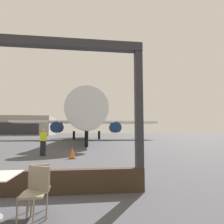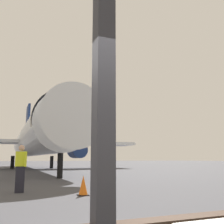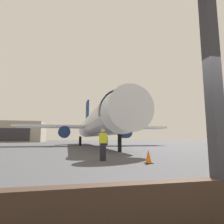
# 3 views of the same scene
# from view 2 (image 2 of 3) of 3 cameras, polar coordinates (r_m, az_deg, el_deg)

# --- Properties ---
(ground_plane) EXTENTS (220.00, 220.00, 0.00)m
(ground_plane) POSITION_cam_2_polar(r_m,az_deg,el_deg) (42.54, -21.32, -11.18)
(ground_plane) COLOR #424247
(window_frame) EXTENTS (7.87, 0.24, 4.04)m
(window_frame) POSITION_cam_2_polar(r_m,az_deg,el_deg) (2.68, -1.94, -5.32)
(window_frame) COLOR #38281E
(window_frame) RESTS_ON ground
(airplane) EXTENTS (26.29, 36.15, 10.51)m
(airplane) POSITION_cam_2_polar(r_m,az_deg,el_deg) (31.69, -16.15, -5.63)
(airplane) COLOR silver
(airplane) RESTS_ON ground
(ground_crew_worker) EXTENTS (0.40, 0.48, 1.74)m
(ground_crew_worker) POSITION_cam_2_polar(r_m,az_deg,el_deg) (10.47, -19.43, -11.44)
(ground_crew_worker) COLOR black
(ground_crew_worker) RESTS_ON ground
(traffic_cone) EXTENTS (0.36, 0.36, 0.66)m
(traffic_cone) POSITION_cam_2_polar(r_m,az_deg,el_deg) (9.27, -6.33, -15.82)
(traffic_cone) COLOR orange
(traffic_cone) RESTS_ON ground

